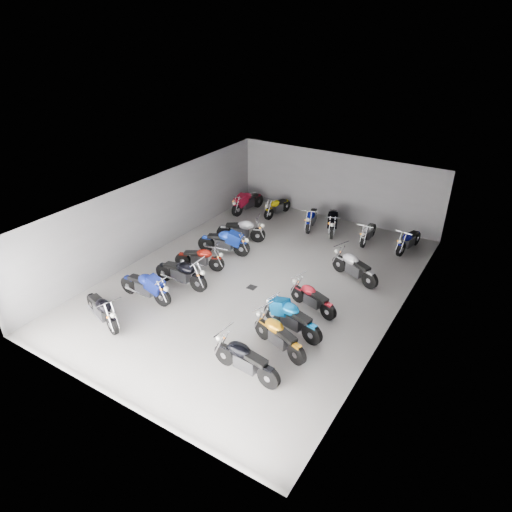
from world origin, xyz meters
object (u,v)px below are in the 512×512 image
object	(u,v)px
motorcycle_left_c	(181,273)
motorcycle_back_b	(277,207)
motorcycle_right_a	(245,360)
drain_grate	(252,287)
motorcycle_left_f	(241,230)
motorcycle_back_c	(312,218)
motorcycle_right_b	(279,336)
motorcycle_right_d	(312,298)
motorcycle_left_a	(102,309)
motorcycle_back_f	(409,240)
motorcycle_left_b	(146,286)
motorcycle_back_d	(333,220)
motorcycle_left_e	(224,242)
motorcycle_back_e	(368,232)
motorcycle_left_d	(200,258)
motorcycle_right_f	(354,267)
motorcycle_back_a	(247,202)
motorcycle_right_c	(291,318)

from	to	relation	value
motorcycle_left_c	motorcycle_back_b	world-z (taller)	motorcycle_left_c
motorcycle_right_a	drain_grate	bearing A→B (deg)	35.03
motorcycle_left_f	motorcycle_back_b	bearing A→B (deg)	159.23
motorcycle_left_c	motorcycle_back_c	world-z (taller)	motorcycle_left_c
motorcycle_right_b	motorcycle_right_d	size ratio (longest dim) A/B	1.08
motorcycle_left_a	motorcycle_right_b	distance (m)	5.75
motorcycle_left_a	motorcycle_back_f	size ratio (longest dim) A/B	1.07
motorcycle_left_b	motorcycle_back_d	xyz separation A→B (m)	(3.23, 8.58, 0.01)
motorcycle_right_b	motorcycle_back_c	distance (m)	8.89
motorcycle_left_e	motorcycle_back_e	size ratio (longest dim) A/B	1.19
drain_grate	motorcycle_right_b	world-z (taller)	motorcycle_right_b
motorcycle_left_d	motorcycle_right_d	world-z (taller)	motorcycle_left_d
motorcycle_right_f	motorcycle_back_f	xyz separation A→B (m)	(1.08, 3.41, -0.04)
motorcycle_left_b	motorcycle_back_c	size ratio (longest dim) A/B	1.12
motorcycle_left_f	motorcycle_right_d	distance (m)	5.81
motorcycle_right_d	motorcycle_back_c	xyz separation A→B (m)	(-2.93, 5.98, 0.01)
drain_grate	motorcycle_back_a	distance (m)	7.14
motorcycle_right_f	motorcycle_back_f	world-z (taller)	motorcycle_right_f
motorcycle_left_c	motorcycle_right_a	bearing A→B (deg)	57.39
motorcycle_left_a	motorcycle_back_b	world-z (taller)	motorcycle_left_a
motorcycle_left_f	motorcycle_right_a	bearing A→B (deg)	12.40
motorcycle_right_b	motorcycle_back_f	bearing A→B (deg)	8.53
motorcycle_back_c	motorcycle_back_f	xyz separation A→B (m)	(4.46, 0.06, -0.01)
motorcycle_right_a	motorcycle_back_c	world-z (taller)	motorcycle_right_a
motorcycle_left_f	drain_grate	bearing A→B (deg)	17.16
drain_grate	motorcycle_back_e	bearing A→B (deg)	68.70
motorcycle_left_b	motorcycle_left_f	size ratio (longest dim) A/B	1.08
motorcycle_left_e	motorcycle_right_a	xyz separation A→B (m)	(4.64, -5.53, -0.01)
motorcycle_right_a	motorcycle_back_e	size ratio (longest dim) A/B	1.19
motorcycle_left_a	motorcycle_left_e	world-z (taller)	motorcycle_left_e
motorcycle_left_c	motorcycle_back_c	xyz separation A→B (m)	(1.77, 7.13, -0.06)
motorcycle_back_e	motorcycle_right_d	bearing A→B (deg)	89.63
drain_grate	motorcycle_right_f	world-z (taller)	motorcycle_right_f
motorcycle_right_c	motorcycle_left_f	bearing A→B (deg)	58.46
motorcycle_left_d	motorcycle_back_a	bearing A→B (deg)	176.32
motorcycle_right_a	motorcycle_back_b	bearing A→B (deg)	30.00
motorcycle_left_c	motorcycle_left_f	bearing A→B (deg)	-179.25
motorcycle_left_c	motorcycle_right_a	size ratio (longest dim) A/B	1.02
motorcycle_right_b	motorcycle_right_f	size ratio (longest dim) A/B	1.00
motorcycle_left_c	motorcycle_right_c	world-z (taller)	motorcycle_left_c
motorcycle_right_d	motorcycle_back_b	size ratio (longest dim) A/B	0.98
drain_grate	motorcycle_right_d	bearing A→B (deg)	-2.34
motorcycle_left_b	motorcycle_left_e	xyz separation A→B (m)	(0.33, 4.22, 0.01)
motorcycle_right_c	motorcycle_back_d	xyz separation A→B (m)	(-1.92, 7.53, 0.01)
drain_grate	motorcycle_left_e	xyz separation A→B (m)	(-2.37, 1.63, 0.53)
motorcycle_back_b	motorcycle_left_c	bearing A→B (deg)	100.26
motorcycle_left_a	motorcycle_right_f	distance (m)	9.00
motorcycle_right_d	motorcycle_back_b	xyz separation A→B (m)	(-4.98, 6.36, -0.00)
motorcycle_right_c	motorcycle_back_a	world-z (taller)	motorcycle_right_c
motorcycle_left_c	motorcycle_left_e	bearing A→B (deg)	-179.30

